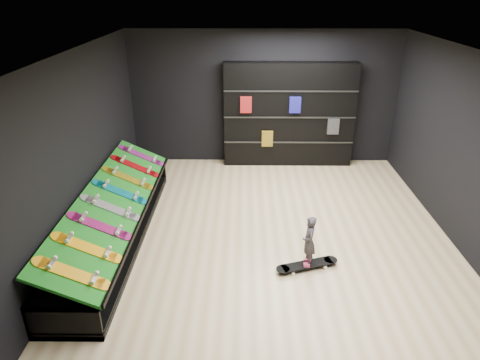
{
  "coord_description": "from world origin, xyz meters",
  "views": [
    {
      "loc": [
        -0.44,
        -6.03,
        3.91
      ],
      "look_at": [
        -0.5,
        0.2,
        1.0
      ],
      "focal_mm": 32.0,
      "sensor_mm": 36.0,
      "label": 1
    }
  ],
  "objects_px": {
    "display_rack": "(116,226)",
    "child": "(308,250)",
    "floor_skateboard": "(307,266)",
    "back_shelving": "(289,115)"
  },
  "relations": [
    {
      "from": "display_rack",
      "to": "child",
      "type": "bearing_deg",
      "value": -14.49
    },
    {
      "from": "display_rack",
      "to": "floor_skateboard",
      "type": "height_order",
      "value": "display_rack"
    },
    {
      "from": "display_rack",
      "to": "child",
      "type": "xyz_separation_m",
      "value": [
        3.06,
        -0.79,
        0.08
      ]
    },
    {
      "from": "display_rack",
      "to": "back_shelving",
      "type": "bearing_deg",
      "value": 46.75
    },
    {
      "from": "floor_skateboard",
      "to": "display_rack",
      "type": "bearing_deg",
      "value": 147.93
    },
    {
      "from": "child",
      "to": "back_shelving",
      "type": "bearing_deg",
      "value": 179.31
    },
    {
      "from": "back_shelving",
      "to": "child",
      "type": "distance_m",
      "value": 4.2
    },
    {
      "from": "back_shelving",
      "to": "floor_skateboard",
      "type": "relative_size",
      "value": 2.98
    },
    {
      "from": "back_shelving",
      "to": "child",
      "type": "xyz_separation_m",
      "value": [
        -0.06,
        -4.11,
        -0.84
      ]
    },
    {
      "from": "back_shelving",
      "to": "display_rack",
      "type": "bearing_deg",
      "value": -133.25
    }
  ]
}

